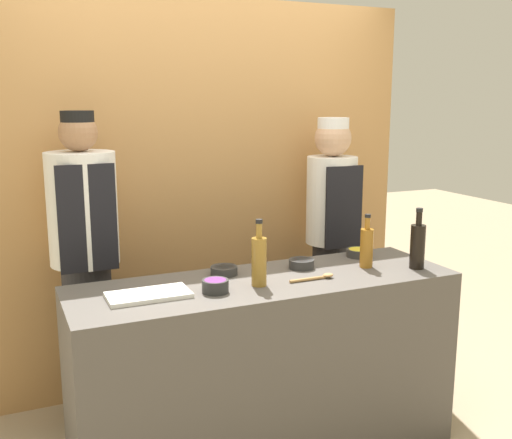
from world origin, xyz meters
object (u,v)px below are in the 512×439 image
(sauce_bowl_purple, at_px, (215,285))
(sauce_bowl_yellow, at_px, (359,252))
(sauce_bowl_brown, at_px, (224,270))
(chef_right, at_px, (331,236))
(sauce_bowl_red, at_px, (301,263))
(chef_left, at_px, (86,260))
(wooden_spoon, at_px, (317,277))
(bottle_amber, at_px, (367,247))
(cutting_board, at_px, (149,295))
(bottle_vinegar, at_px, (259,260))
(bottle_soy, at_px, (418,245))

(sauce_bowl_purple, distance_m, sauce_bowl_yellow, 0.99)
(sauce_bowl_brown, distance_m, chef_right, 1.05)
(chef_right, bearing_deg, sauce_bowl_red, -132.37)
(chef_left, xyz_separation_m, chef_right, (1.53, 0.00, -0.00))
(chef_right, bearing_deg, chef_left, -179.99)
(chef_right, bearing_deg, sauce_bowl_yellow, -102.34)
(sauce_bowl_yellow, relative_size, wooden_spoon, 0.57)
(bottle_amber, height_order, wooden_spoon, bottle_amber)
(chef_left, bearing_deg, bottle_amber, -26.69)
(bottle_amber, height_order, chef_right, chef_right)
(cutting_board, bearing_deg, wooden_spoon, -5.07)
(sauce_bowl_purple, distance_m, chef_right, 1.30)
(chef_left, bearing_deg, sauce_bowl_brown, -39.54)
(sauce_bowl_brown, distance_m, sauce_bowl_yellow, 0.82)
(sauce_bowl_yellow, xyz_separation_m, chef_left, (-1.43, 0.48, -0.01))
(sauce_bowl_brown, bearing_deg, chef_left, 140.46)
(bottle_amber, relative_size, bottle_vinegar, 0.88)
(bottle_soy, bearing_deg, wooden_spoon, 176.85)
(sauce_bowl_purple, xyz_separation_m, chef_right, (1.06, 0.75, -0.02))
(sauce_bowl_brown, distance_m, wooden_spoon, 0.47)
(chef_left, distance_m, chef_right, 1.53)
(sauce_bowl_brown, bearing_deg, bottle_amber, -13.24)
(wooden_spoon, xyz_separation_m, chef_right, (0.53, 0.77, -0.00))
(sauce_bowl_brown, relative_size, sauce_bowl_yellow, 1.01)
(cutting_board, bearing_deg, chef_right, 27.20)
(sauce_bowl_brown, height_order, bottle_vinegar, bottle_vinegar)
(sauce_bowl_yellow, height_order, cutting_board, sauce_bowl_yellow)
(chef_left, bearing_deg, sauce_bowl_yellow, -18.67)
(chef_left, bearing_deg, cutting_board, -75.91)
(cutting_board, bearing_deg, bottle_soy, -4.28)
(sauce_bowl_purple, relative_size, wooden_spoon, 0.52)
(bottle_amber, distance_m, bottle_soy, 0.26)
(sauce_bowl_red, bearing_deg, chef_right, 47.63)
(cutting_board, bearing_deg, bottle_vinegar, -4.77)
(sauce_bowl_red, xyz_separation_m, chef_right, (0.51, 0.56, -0.02))
(sauce_bowl_brown, relative_size, sauce_bowl_purple, 1.12)
(sauce_bowl_brown, bearing_deg, chef_right, 28.64)
(sauce_bowl_purple, height_order, bottle_amber, bottle_amber)
(sauce_bowl_brown, xyz_separation_m, bottle_vinegar, (0.09, -0.24, 0.10))
(bottle_amber, distance_m, wooden_spoon, 0.37)
(sauce_bowl_yellow, distance_m, bottle_vinegar, 0.78)
(sauce_bowl_yellow, bearing_deg, cutting_board, -170.24)
(chef_right, bearing_deg, bottle_soy, -86.88)
(sauce_bowl_purple, distance_m, chef_left, 0.89)
(sauce_bowl_brown, relative_size, cutting_board, 0.37)
(sauce_bowl_purple, bearing_deg, wooden_spoon, -1.94)
(bottle_vinegar, bearing_deg, sauce_bowl_purple, -177.03)
(wooden_spoon, bearing_deg, sauce_bowl_purple, 178.06)
(wooden_spoon, bearing_deg, bottle_amber, 15.11)
(wooden_spoon, bearing_deg, bottle_vinegar, 174.41)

